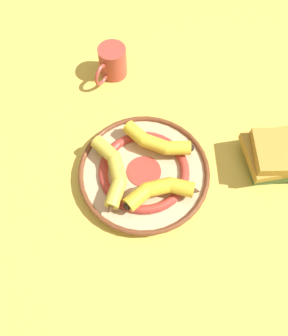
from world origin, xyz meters
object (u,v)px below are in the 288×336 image
decorative_bowl (144,172)px  banana_a (155,141)px  banana_b (160,190)px  banana_c (113,171)px  book_stack (287,154)px  coffee_mug (112,62)px

decorative_bowl → banana_a: banana_a is taller
banana_a → banana_b: banana_b is taller
decorative_bowl → banana_c: banana_c is taller
banana_b → book_stack: book_stack is taller
book_stack → coffee_mug: (0.03, -0.54, 0.00)m
banana_c → banana_b: bearing=-128.2°
decorative_bowl → book_stack: size_ratio=1.38×
banana_a → banana_b: size_ratio=1.26×
decorative_bowl → coffee_mug: 0.35m
banana_a → banana_b: bearing=-62.9°
decorative_bowl → coffee_mug: size_ratio=2.52×
decorative_bowl → book_stack: 0.36m
decorative_bowl → book_stack: book_stack is taller
banana_a → coffee_mug: coffee_mug is taller
decorative_bowl → banana_b: bearing=67.9°
coffee_mug → book_stack: bearing=85.9°
banana_c → coffee_mug: 0.36m
banana_a → book_stack: size_ratio=0.80×
banana_b → book_stack: (-0.27, 0.19, -0.01)m
book_stack → coffee_mug: 0.54m
banana_c → book_stack: size_ratio=0.71×
banana_c → coffee_mug: (-0.27, -0.23, -0.01)m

